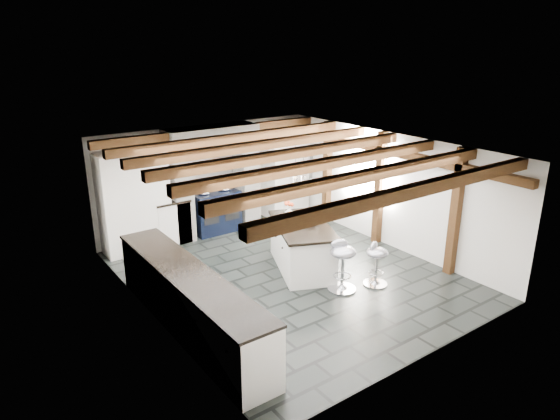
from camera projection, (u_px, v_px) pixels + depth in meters
ground at (288, 275)px, 8.92m from camera, size 6.00×6.00×0.00m
room_shell at (218, 205)px, 9.33m from camera, size 6.00×6.03×6.00m
range_cooker at (215, 211)px, 10.83m from camera, size 1.00×0.63×0.99m
kitchen_island at (302, 246)px, 9.06m from camera, size 1.53×1.96×1.15m
bar_stool_near at (376, 259)px, 8.43m from camera, size 0.49×0.49×0.76m
bar_stool_far at (343, 260)px, 8.23m from camera, size 0.57×0.57×0.88m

